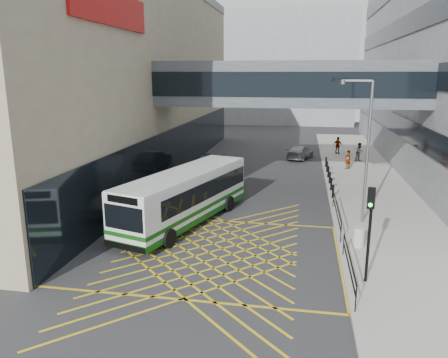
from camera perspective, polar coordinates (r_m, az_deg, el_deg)
The scene contains 18 objects.
ground at distance 20.81m, azimuth -1.99°, elevation -9.55°, with size 120.00×120.00×0.00m, color #333335.
building_whsmith at distance 41.13m, azimuth -22.78°, elevation 12.32°, with size 24.17×42.00×16.00m.
building_far at distance 78.93m, azimuth 6.00°, elevation 14.12°, with size 28.00×16.00×18.00m, color gray.
skybridge at distance 30.72m, azimuth 8.38°, elevation 12.19°, with size 20.00×4.10×3.00m.
pavement at distance 35.00m, azimuth 18.00°, elevation -0.46°, with size 6.00×54.00×0.16m, color #ABA69D.
box_junction at distance 20.81m, azimuth -1.99°, elevation -9.54°, with size 12.00×9.00×0.01m.
bus at distance 24.40m, azimuth -4.96°, elevation -2.14°, with size 5.35×10.77×2.95m.
car_white at distance 25.94m, azimuth -9.61°, elevation -3.52°, with size 1.61×3.94×1.25m, color silver.
car_dark at distance 37.24m, azimuth -1.17°, elevation 2.18°, with size 2.02×5.15×1.61m, color black.
car_silver at distance 43.64m, azimuth 9.92°, elevation 3.50°, with size 1.84×4.36×1.36m, color gray.
traffic_light at distance 17.61m, azimuth 18.51°, elevation -5.27°, with size 0.31×0.47×3.90m.
street_lamp at distance 24.54m, azimuth 17.91°, elevation 4.45°, with size 1.73×0.71×7.72m.
litter_bin at distance 21.84m, azimuth 17.14°, elevation -7.23°, with size 0.56×0.56×0.96m, color #ADA89E.
kerb_railings at distance 21.83m, azimuth 15.11°, elevation -6.43°, with size 0.05×12.54×1.00m.
bollards at distance 34.60m, azimuth 13.55°, elevation 0.58°, with size 0.14×10.14×0.90m.
pedestrian_a at distance 39.07m, azimuth 15.86°, elevation 2.44°, with size 0.64×0.46×1.62m, color gray.
pedestrian_b at distance 43.04m, azimuth 17.29°, elevation 3.40°, with size 0.84×0.49×1.71m, color gray.
pedestrian_c at distance 46.29m, azimuth 14.65°, elevation 4.26°, with size 1.02×0.49×1.72m, color gray.
Camera 1 is at (4.10, -18.69, 8.18)m, focal length 35.00 mm.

